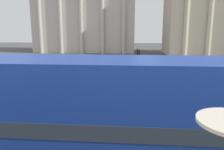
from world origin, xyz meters
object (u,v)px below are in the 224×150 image
object	(u,v)px
traffic_light_mid	(138,61)
pedestrian_yellow	(21,83)
double_decker_bus	(63,118)
traffic_light_near	(89,78)
plaza_building_left	(86,0)

from	to	relation	value
traffic_light_mid	pedestrian_yellow	xyz separation A→B (m)	(-9.29, -5.08, -1.22)
double_decker_bus	traffic_light_near	world-z (taller)	double_decker_bus
double_decker_bus	plaza_building_left	size ratio (longest dim) A/B	0.40
double_decker_bus	traffic_light_near	xyz separation A→B (m)	(-0.47, 6.74, -0.13)
plaza_building_left	pedestrian_yellow	world-z (taller)	plaza_building_left
traffic_light_near	traffic_light_mid	size ratio (longest dim) A/B	0.99
double_decker_bus	traffic_light_mid	world-z (taller)	double_decker_bus
double_decker_bus	traffic_light_near	distance (m)	6.76
plaza_building_left	traffic_light_mid	world-z (taller)	plaza_building_left
plaza_building_left	double_decker_bus	bearing A→B (deg)	-79.39
double_decker_bus	plaza_building_left	distance (m)	52.43
traffic_light_near	traffic_light_mid	xyz separation A→B (m)	(3.23, 8.05, 0.03)
plaza_building_left	traffic_light_near	xyz separation A→B (m)	(8.99, -43.73, -10.71)
double_decker_bus	traffic_light_near	size ratio (longest dim) A/B	3.03
traffic_light_mid	pedestrian_yellow	distance (m)	10.66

